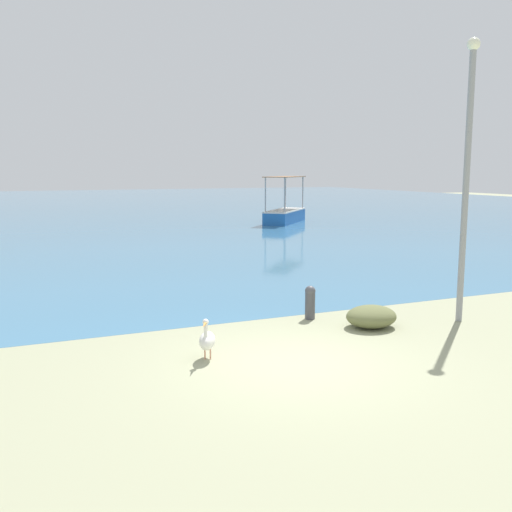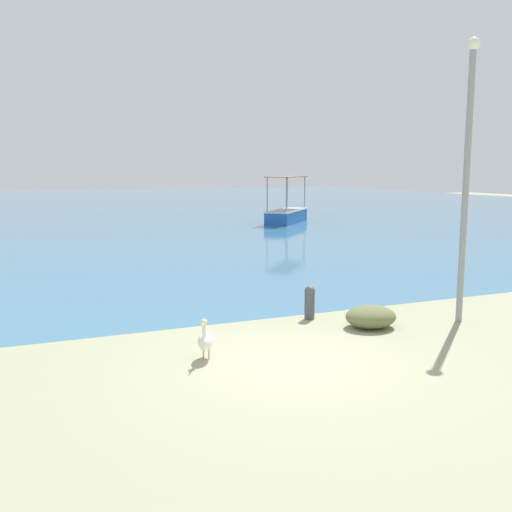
{
  "view_description": "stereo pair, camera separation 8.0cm",
  "coord_description": "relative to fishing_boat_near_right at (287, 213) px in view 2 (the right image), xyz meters",
  "views": [
    {
      "loc": [
        -4.48,
        -8.67,
        3.4
      ],
      "look_at": [
        1.32,
        4.95,
        1.16
      ],
      "focal_mm": 40.0,
      "sensor_mm": 36.0,
      "label": 1
    },
    {
      "loc": [
        -4.4,
        -8.7,
        3.4
      ],
      "look_at": [
        1.32,
        4.95,
        1.16
      ],
      "focal_mm": 40.0,
      "sensor_mm": 36.0,
      "label": 2
    }
  ],
  "objects": [
    {
      "name": "ground",
      "position": [
        -11.81,
        -24.81,
        -0.6
      ],
      "size": [
        120.0,
        120.0,
        0.0
      ],
      "primitive_type": "plane",
      "color": "#9B9D7A"
    },
    {
      "name": "harbor_water",
      "position": [
        -11.81,
        23.19,
        -0.6
      ],
      "size": [
        110.0,
        90.0,
        0.0
      ],
      "primitive_type": "cube",
      "color": "teal",
      "rests_on": "ground"
    },
    {
      "name": "fishing_boat_near_right",
      "position": [
        0.0,
        0.0,
        0.0
      ],
      "size": [
        4.48,
        4.75,
        2.99
      ],
      "color": "blue",
      "rests_on": "harbor_water"
    },
    {
      "name": "pelican",
      "position": [
        -13.22,
        -24.01,
        -0.22
      ],
      "size": [
        0.5,
        0.75,
        0.8
      ],
      "color": "#E0997A",
      "rests_on": "ground"
    },
    {
      "name": "lamp_post",
      "position": [
        -7.09,
        -23.68,
        2.86
      ],
      "size": [
        0.28,
        0.28,
        6.19
      ],
      "color": "gray",
      "rests_on": "ground"
    },
    {
      "name": "mooring_bollard",
      "position": [
        -10.14,
        -22.21,
        -0.18
      ],
      "size": [
        0.24,
        0.24,
        0.78
      ],
      "color": "#47474C",
      "rests_on": "ground"
    },
    {
      "name": "net_pile",
      "position": [
        -9.25,
        -23.36,
        -0.36
      ],
      "size": [
        1.14,
        0.96,
        0.48
      ],
      "primitive_type": "ellipsoid",
      "color": "olive",
      "rests_on": "ground"
    }
  ]
}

